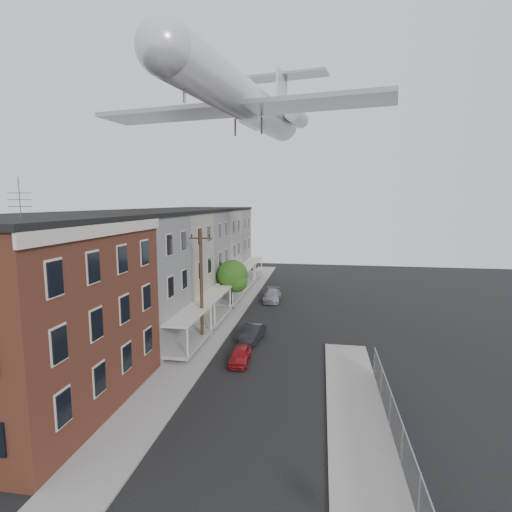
{
  "coord_description": "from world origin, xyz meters",
  "views": [
    {
      "loc": [
        3.47,
        -11.2,
        11.05
      ],
      "look_at": [
        0.05,
        9.65,
        8.18
      ],
      "focal_mm": 28.0,
      "sensor_mm": 36.0,
      "label": 1
    }
  ],
  "objects_px": {
    "street_tree": "(233,277)",
    "car_mid": "(252,333)",
    "airplane": "(247,102)",
    "car_far": "(272,296)",
    "utility_pole": "(201,285)",
    "car_near": "(240,355)"
  },
  "relations": [
    {
      "from": "street_tree",
      "to": "car_far",
      "type": "distance_m",
      "value": 6.19
    },
    {
      "from": "airplane",
      "to": "car_mid",
      "type": "bearing_deg",
      "value": -68.62
    },
    {
      "from": "car_mid",
      "to": "car_far",
      "type": "bearing_deg",
      "value": 97.75
    },
    {
      "from": "car_far",
      "to": "airplane",
      "type": "relative_size",
      "value": 0.17
    },
    {
      "from": "utility_pole",
      "to": "street_tree",
      "type": "distance_m",
      "value": 10.0
    },
    {
      "from": "car_near",
      "to": "airplane",
      "type": "bearing_deg",
      "value": 93.83
    },
    {
      "from": "street_tree",
      "to": "car_near",
      "type": "relative_size",
      "value": 1.58
    },
    {
      "from": "street_tree",
      "to": "car_mid",
      "type": "bearing_deg",
      "value": -68.45
    },
    {
      "from": "airplane",
      "to": "street_tree",
      "type": "bearing_deg",
      "value": 111.59
    },
    {
      "from": "utility_pole",
      "to": "car_far",
      "type": "xyz_separation_m",
      "value": [
        3.8,
        14.2,
        -4.04
      ]
    },
    {
      "from": "utility_pole",
      "to": "airplane",
      "type": "relative_size",
      "value": 0.34
    },
    {
      "from": "street_tree",
      "to": "car_near",
      "type": "bearing_deg",
      "value": -75.69
    },
    {
      "from": "street_tree",
      "to": "car_mid",
      "type": "distance_m",
      "value": 9.87
    },
    {
      "from": "car_mid",
      "to": "street_tree",
      "type": "bearing_deg",
      "value": 119.3
    },
    {
      "from": "utility_pole",
      "to": "car_near",
      "type": "distance_m",
      "value": 6.49
    },
    {
      "from": "street_tree",
      "to": "car_far",
      "type": "relative_size",
      "value": 1.19
    },
    {
      "from": "car_near",
      "to": "car_mid",
      "type": "relative_size",
      "value": 0.87
    },
    {
      "from": "utility_pole",
      "to": "airplane",
      "type": "height_order",
      "value": "airplane"
    },
    {
      "from": "car_mid",
      "to": "airplane",
      "type": "relative_size",
      "value": 0.14
    },
    {
      "from": "car_far",
      "to": "airplane",
      "type": "xyz_separation_m",
      "value": [
        -0.77,
        -11.11,
        18.26
      ]
    },
    {
      "from": "utility_pole",
      "to": "car_near",
      "type": "xyz_separation_m",
      "value": [
        3.72,
        -3.37,
        -4.12
      ]
    },
    {
      "from": "car_near",
      "to": "car_far",
      "type": "xyz_separation_m",
      "value": [
        0.08,
        17.57,
        0.08
      ]
    }
  ]
}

